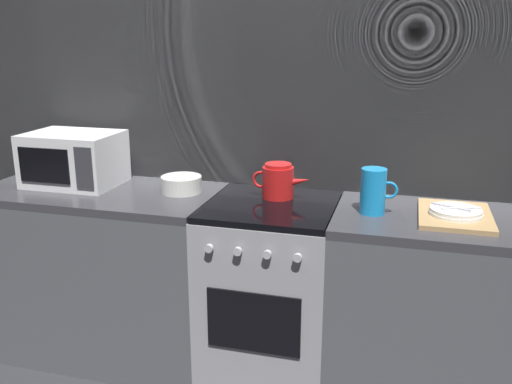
% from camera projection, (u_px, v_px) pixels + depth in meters
% --- Properties ---
extents(ground_plane, '(8.00, 8.00, 0.00)m').
position_uv_depth(ground_plane, '(270.00, 373.00, 2.82)').
color(ground_plane, '#2D2D33').
extents(back_wall, '(3.60, 0.05, 2.40)m').
position_uv_depth(back_wall, '(287.00, 128.00, 2.79)').
color(back_wall, gray).
rests_on(back_wall, ground_plane).
extents(counter_left, '(1.20, 0.60, 0.90)m').
position_uv_depth(counter_left, '(105.00, 272.00, 2.93)').
color(counter_left, '#515459').
rests_on(counter_left, ground_plane).
extents(stove_unit, '(0.60, 0.63, 0.90)m').
position_uv_depth(stove_unit, '(270.00, 292.00, 2.69)').
color(stove_unit, '#9E9EA3').
rests_on(stove_unit, ground_plane).
extents(counter_right, '(1.20, 0.60, 0.90)m').
position_uv_depth(counter_right, '(467.00, 316.00, 2.46)').
color(counter_right, '#515459').
rests_on(counter_right, ground_plane).
extents(microwave, '(0.46, 0.35, 0.27)m').
position_uv_depth(microwave, '(74.00, 159.00, 2.86)').
color(microwave, white).
rests_on(microwave, counter_left).
extents(kettle, '(0.28, 0.15, 0.17)m').
position_uv_depth(kettle, '(278.00, 181.00, 2.64)').
color(kettle, red).
rests_on(kettle, stove_unit).
extents(mixing_bowl, '(0.20, 0.20, 0.08)m').
position_uv_depth(mixing_bowl, '(181.00, 184.00, 2.75)').
color(mixing_bowl, silver).
rests_on(mixing_bowl, counter_left).
extents(pitcher, '(0.16, 0.11, 0.20)m').
position_uv_depth(pitcher, '(374.00, 191.00, 2.41)').
color(pitcher, '#198CD8').
rests_on(pitcher, counter_right).
extents(dish_pile, '(0.30, 0.40, 0.06)m').
position_uv_depth(dish_pile, '(455.00, 214.00, 2.36)').
color(dish_pile, tan).
rests_on(dish_pile, counter_right).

